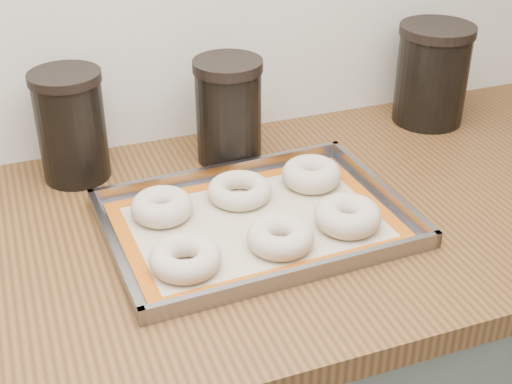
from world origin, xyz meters
name	(u,v)px	position (x,y,z in m)	size (l,w,h in m)	color
countertop	(353,207)	(0.00, 1.68, 0.88)	(3.06, 0.68, 0.04)	brown
baking_tray	(256,221)	(-0.18, 1.65, 0.91)	(0.47, 0.35, 0.03)	gray
baking_mat	(256,222)	(-0.18, 1.65, 0.90)	(0.43, 0.31, 0.00)	#C6B793
bagel_front_left	(185,258)	(-0.32, 1.58, 0.92)	(0.10, 0.10, 0.04)	beige
bagel_front_mid	(280,237)	(-0.17, 1.58, 0.92)	(0.10, 0.10, 0.04)	beige
bagel_front_right	(348,216)	(-0.05, 1.59, 0.92)	(0.10, 0.10, 0.04)	beige
bagel_back_left	(162,207)	(-0.32, 1.72, 0.92)	(0.10, 0.10, 0.04)	beige
bagel_back_mid	(239,190)	(-0.18, 1.73, 0.92)	(0.11, 0.11, 0.03)	beige
bagel_back_right	(311,174)	(-0.05, 1.73, 0.92)	(0.10, 0.10, 0.04)	beige
canister_left	(71,126)	(-0.42, 1.91, 1.00)	(0.12, 0.12, 0.19)	black
canister_mid	(229,110)	(-0.15, 1.88, 1.00)	(0.12, 0.12, 0.19)	black
canister_right	(432,74)	(0.28, 1.90, 1.00)	(0.15, 0.15, 0.20)	black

